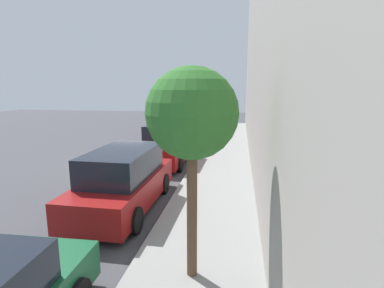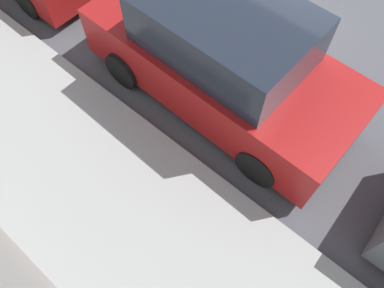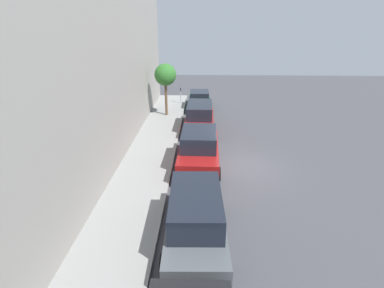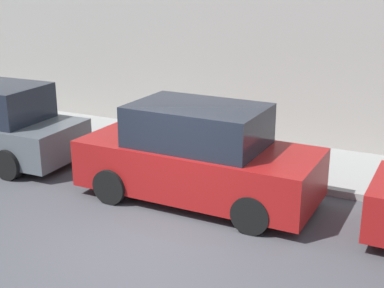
% 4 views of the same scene
% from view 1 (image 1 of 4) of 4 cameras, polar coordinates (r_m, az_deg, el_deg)
% --- Properties ---
extents(ground_plane, '(60.00, 60.00, 0.00)m').
position_cam_1_polar(ground_plane, '(15.78, -12.35, -3.25)').
color(ground_plane, '#424247').
extents(sidewalk, '(2.77, 32.00, 0.15)m').
position_cam_1_polar(sidewalk, '(14.73, 5.68, -3.77)').
color(sidewalk, gray).
rests_on(sidewalk, ground_plane).
extents(parked_minivan_second, '(2.02, 4.93, 1.90)m').
position_cam_1_polar(parked_minivan_second, '(9.65, -12.89, -6.77)').
color(parked_minivan_second, maroon).
rests_on(parked_minivan_second, ground_plane).
extents(parked_suv_third, '(2.08, 4.84, 1.98)m').
position_cam_1_polar(parked_suv_third, '(15.02, -4.75, -0.12)').
color(parked_suv_third, maroon).
rests_on(parked_suv_third, ground_plane).
extents(parked_minivan_fourth, '(2.03, 4.95, 1.90)m').
position_cam_1_polar(parked_minivan_fourth, '(20.62, -0.80, 2.93)').
color(parked_minivan_fourth, '#4C5156').
rests_on(parked_minivan_fourth, ground_plane).
extents(parked_suv_fifth, '(2.08, 4.80, 1.98)m').
position_cam_1_polar(parked_suv_fifth, '(25.72, 1.34, 4.56)').
color(parked_suv_fifth, black).
rests_on(parked_suv_fifth, ground_plane).
extents(street_tree, '(1.68, 1.68, 4.03)m').
position_cam_1_polar(street_tree, '(5.37, -0.01, 5.43)').
color(street_tree, brown).
rests_on(street_tree, sidewalk).
extents(fire_hydrant, '(0.20, 0.20, 0.69)m').
position_cam_1_polar(fire_hydrant, '(27.76, 5.21, 4.08)').
color(fire_hydrant, gold).
rests_on(fire_hydrant, sidewalk).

